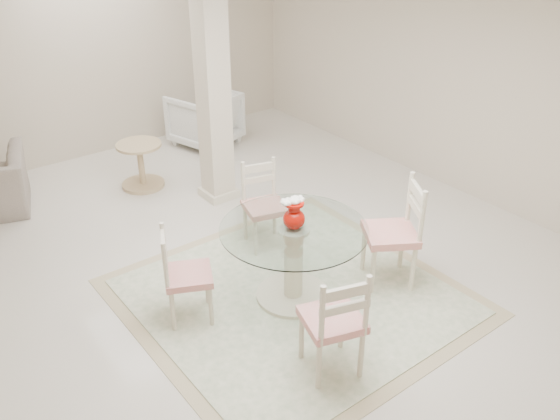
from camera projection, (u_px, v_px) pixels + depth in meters
ground at (245, 255)px, 6.17m from camera, size 7.00×7.00×0.00m
room_shell at (239, 81)px, 5.27m from camera, size 6.02×7.02×2.71m
column at (213, 90)px, 6.68m from camera, size 0.30×0.30×2.70m
area_rug at (293, 297)px, 5.54m from camera, size 2.84×2.84×0.02m
dining_table at (293, 263)px, 5.36m from camera, size 1.31×1.31×0.76m
red_vase at (294, 214)px, 5.11m from camera, size 0.23×0.19×0.30m
dining_chair_east at (399, 225)px, 5.49m from camera, size 0.64×0.64×1.17m
dining_chair_north at (263, 198)px, 6.13m from camera, size 0.50×0.50×1.02m
dining_chair_west at (180, 269)px, 5.04m from camera, size 0.53×0.53×0.99m
dining_chair_south at (336, 317)px, 4.41m from camera, size 0.54×0.54×1.08m
armchair_white at (205, 119)px, 8.62m from camera, size 1.04×1.05×0.78m
side_table at (141, 167)px, 7.45m from camera, size 0.56×0.56×0.58m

